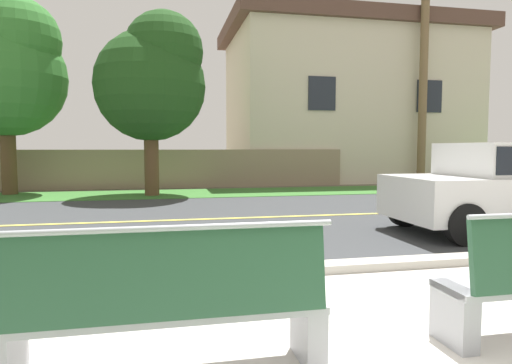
# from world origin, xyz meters

# --- Properties ---
(ground_plane) EXTENTS (140.00, 140.00, 0.00)m
(ground_plane) POSITION_xyz_m (0.00, 8.00, 0.00)
(ground_plane) COLOR #665B4C
(sidewalk_pavement) EXTENTS (44.00, 3.60, 0.01)m
(sidewalk_pavement) POSITION_xyz_m (0.00, 0.40, 0.01)
(sidewalk_pavement) COLOR beige
(sidewalk_pavement) RESTS_ON ground_plane
(curb_edge) EXTENTS (44.00, 0.30, 0.11)m
(curb_edge) POSITION_xyz_m (0.00, 2.35, 0.06)
(curb_edge) COLOR #ADA89E
(curb_edge) RESTS_ON ground_plane
(street_asphalt) EXTENTS (52.00, 8.00, 0.01)m
(street_asphalt) POSITION_xyz_m (0.00, 6.50, 0.00)
(street_asphalt) COLOR #383A3D
(street_asphalt) RESTS_ON ground_plane
(road_centre_line) EXTENTS (48.00, 0.14, 0.01)m
(road_centre_line) POSITION_xyz_m (0.00, 6.50, 0.01)
(road_centre_line) COLOR #E0CC4C
(road_centre_line) RESTS_ON ground_plane
(far_verge_grass) EXTENTS (48.00, 2.80, 0.02)m
(far_verge_grass) POSITION_xyz_m (0.00, 11.78, 0.01)
(far_verge_grass) COLOR #38702D
(far_verge_grass) RESTS_ON ground_plane
(bench_left) EXTENTS (2.02, 0.48, 1.01)m
(bench_left) POSITION_xyz_m (-1.50, 0.25, 0.46)
(bench_left) COLOR #9EA0A8
(bench_left) RESTS_ON ground_plane
(shade_tree_far_left) EXTENTS (3.62, 3.62, 5.98)m
(shade_tree_far_left) POSITION_xyz_m (-6.09, 12.56, 3.88)
(shade_tree_far_left) COLOR brown
(shade_tree_far_left) RESTS_ON ground_plane
(shade_tree_left) EXTENTS (3.33, 3.33, 5.49)m
(shade_tree_left) POSITION_xyz_m (-1.74, 11.36, 3.56)
(shade_tree_left) COLOR brown
(shade_tree_left) RESTS_ON ground_plane
(palm_tree_short) EXTENTS (2.09, 1.98, 8.72)m
(palm_tree_short) POSITION_xyz_m (8.64, 13.59, 6.98)
(palm_tree_short) COLOR brown
(palm_tree_short) RESTS_ON ground_plane
(garden_wall) EXTENTS (13.00, 0.36, 1.40)m
(garden_wall) POSITION_xyz_m (-1.22, 14.01, 0.70)
(garden_wall) COLOR gray
(garden_wall) RESTS_ON ground_plane
(house_across_street) EXTENTS (11.09, 6.91, 7.07)m
(house_across_street) POSITION_xyz_m (6.87, 17.20, 3.58)
(house_across_street) COLOR beige
(house_across_street) RESTS_ON ground_plane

